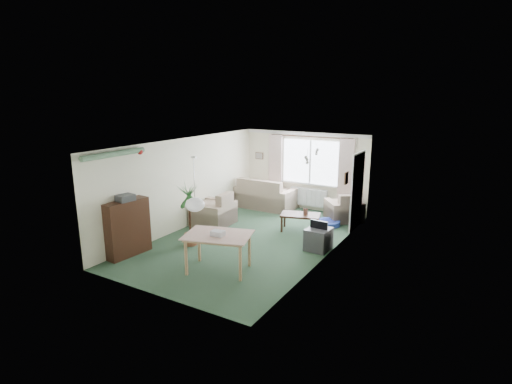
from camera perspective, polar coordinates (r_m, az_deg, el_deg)
The scene contains 25 objects.
ground at distance 9.95m, azimuth -0.88°, elevation -6.80°, with size 6.50×6.50×0.00m, color #294530.
window at distance 12.27m, azimuth 7.80°, elevation 4.29°, with size 1.80×0.03×1.30m, color white.
curtain_rod at distance 12.10m, azimuth 7.77°, elevation 7.84°, with size 2.60×0.03×0.03m, color black.
curtain_left at distance 12.70m, azimuth 2.80°, elevation 3.67°, with size 0.45×0.08×2.00m, color beige.
curtain_right at distance 11.83m, azimuth 12.71°, elevation 2.59°, with size 0.45×0.08×2.00m, color beige.
radiator at distance 12.46m, azimuth 7.56°, elevation -0.73°, with size 1.20×0.10×0.55m, color white.
doorway at distance 10.84m, azimuth 14.29°, elevation 0.02°, with size 0.03×0.95×2.00m, color black.
pendant_lamp at distance 7.59m, azimuth -8.70°, elevation -1.80°, with size 0.36×0.36×0.36m, color white.
tinsel_garland at distance 8.91m, azimuth -19.59°, elevation 5.13°, with size 1.60×1.60×0.12m, color #196626.
bauble_cluster_a at distance 9.62m, azimuth 8.56°, elevation 6.00°, with size 0.20×0.20×0.20m, color silver.
bauble_cluster_b at distance 8.41m, azimuth 7.36°, elevation 4.93°, with size 0.20×0.20×0.20m, color silver.
wall_picture_back at distance 13.05m, azimuth 0.48°, elevation 5.21°, with size 0.28×0.03×0.22m, color brown.
wall_picture_right at distance 9.78m, azimuth 12.78°, elevation 1.95°, with size 0.03×0.24×0.30m, color brown.
sofa at distance 12.61m, azimuth 1.35°, elevation -0.09°, with size 1.90×1.00×0.95m, color beige.
armchair_corner at distance 11.61m, azimuth 12.45°, elevation -1.97°, with size 0.91×0.87×0.82m, color tan.
armchair_left at distance 11.02m, azimuth -6.15°, elevation -2.32°, with size 1.02×0.97×0.91m, color beige.
coffee_table at distance 10.57m, azimuth 6.34°, elevation -4.33°, with size 1.01×0.56×0.45m, color black.
photo_frame at distance 10.50m, azimuth 7.10°, elevation -2.73°, with size 0.12×0.02×0.16m, color #53332B.
bookshelf at distance 9.29m, azimuth -17.92°, elevation -4.91°, with size 0.34×1.03×1.26m, color black.
hifi_box at distance 9.05m, azimuth -18.17°, elevation -0.80°, with size 0.28×0.35×0.14m, color #3B3C40.
houseplant at distance 9.51m, azimuth -9.45°, elevation -3.16°, with size 0.65×0.65×1.51m, color #1F5C26.
dining_table at distance 8.19m, azimuth -5.37°, elevation -8.67°, with size 1.21×0.81×0.76m, color tan.
gift_box at distance 7.97m, azimuth -5.48°, elevation -5.96°, with size 0.25×0.18×0.12m, color silver.
tv_cube at distance 9.36m, azimuth 8.90°, elevation -6.66°, with size 0.51×0.56×0.51m, color #2F3034.
pet_bed at distance 11.16m, azimuth 10.29°, elevation -4.36°, with size 0.64×0.64×0.13m, color navy.
Camera 1 is at (4.86, -7.94, 3.50)m, focal length 28.00 mm.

